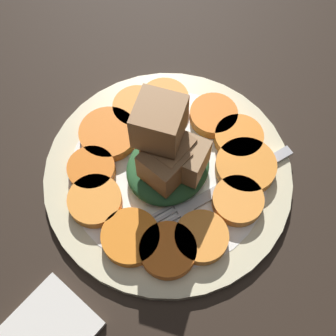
% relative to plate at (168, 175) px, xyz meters
% --- Properties ---
extents(table_slab, '(1.20, 1.20, 0.02)m').
position_rel_plate_xyz_m(table_slab, '(0.00, 0.00, -0.02)').
color(table_slab, black).
rests_on(table_slab, ground).
extents(plate, '(0.27, 0.27, 0.01)m').
position_rel_plate_xyz_m(plate, '(0.00, 0.00, 0.00)').
color(plate, beige).
rests_on(plate, table_slab).
extents(carrot_slice_0, '(0.05, 0.05, 0.01)m').
position_rel_plate_xyz_m(carrot_slice_0, '(0.08, -0.03, 0.01)').
color(carrot_slice_0, orange).
rests_on(carrot_slice_0, plate).
extents(carrot_slice_1, '(0.05, 0.05, 0.01)m').
position_rel_plate_xyz_m(carrot_slice_1, '(0.08, 0.01, 0.01)').
color(carrot_slice_1, orange).
rests_on(carrot_slice_1, plate).
extents(carrot_slice_2, '(0.06, 0.06, 0.01)m').
position_rel_plate_xyz_m(carrot_slice_2, '(0.06, 0.06, 0.01)').
color(carrot_slice_2, '#F99539').
rests_on(carrot_slice_2, plate).
extents(carrot_slice_3, '(0.05, 0.05, 0.01)m').
position_rel_plate_xyz_m(carrot_slice_3, '(0.04, 0.08, 0.01)').
color(carrot_slice_3, '#F99438').
rests_on(carrot_slice_3, plate).
extents(carrot_slice_4, '(0.06, 0.06, 0.01)m').
position_rel_plate_xyz_m(carrot_slice_4, '(-0.01, 0.08, 0.01)').
color(carrot_slice_4, orange).
rests_on(carrot_slice_4, plate).
extents(carrot_slice_5, '(0.05, 0.05, 0.01)m').
position_rel_plate_xyz_m(carrot_slice_5, '(-0.05, 0.06, 0.01)').
color(carrot_slice_5, orange).
rests_on(carrot_slice_5, plate).
extents(carrot_slice_6, '(0.06, 0.06, 0.01)m').
position_rel_plate_xyz_m(carrot_slice_6, '(-0.08, 0.03, 0.01)').
color(carrot_slice_6, orange).
rests_on(carrot_slice_6, plate).
extents(carrot_slice_7, '(0.06, 0.06, 0.01)m').
position_rel_plate_xyz_m(carrot_slice_7, '(-0.08, -0.02, 0.01)').
color(carrot_slice_7, orange).
rests_on(carrot_slice_7, plate).
extents(carrot_slice_8, '(0.06, 0.06, 0.01)m').
position_rel_plate_xyz_m(carrot_slice_8, '(-0.07, -0.06, 0.01)').
color(carrot_slice_8, orange).
rests_on(carrot_slice_8, plate).
extents(carrot_slice_9, '(0.05, 0.05, 0.01)m').
position_rel_plate_xyz_m(carrot_slice_9, '(-0.03, -0.07, 0.01)').
color(carrot_slice_9, orange).
rests_on(carrot_slice_9, plate).
extents(carrot_slice_10, '(0.05, 0.05, 0.01)m').
position_rel_plate_xyz_m(carrot_slice_10, '(0.02, -0.08, 0.01)').
color(carrot_slice_10, '#F99439').
rests_on(carrot_slice_10, plate).
extents(carrot_slice_11, '(0.06, 0.06, 0.01)m').
position_rel_plate_xyz_m(carrot_slice_11, '(0.06, -0.06, 0.01)').
color(carrot_slice_11, orange).
rests_on(carrot_slice_11, plate).
extents(center_pile, '(0.09, 0.08, 0.11)m').
position_rel_plate_xyz_m(center_pile, '(-0.00, -0.00, 0.05)').
color(center_pile, '#2D6033').
rests_on(center_pile, plate).
extents(fork, '(0.19, 0.08, 0.00)m').
position_rel_plate_xyz_m(fork, '(0.01, -0.05, 0.01)').
color(fork, '#B2B2B7').
rests_on(fork, plate).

